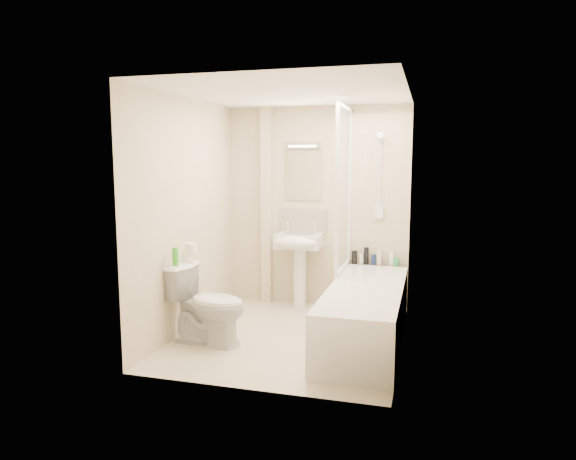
# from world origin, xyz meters

# --- Properties ---
(floor) EXTENTS (2.50, 2.50, 0.00)m
(floor) POSITION_xyz_m (0.00, 0.00, 0.00)
(floor) COLOR beige
(floor) RESTS_ON ground
(wall_back) EXTENTS (2.20, 0.02, 2.40)m
(wall_back) POSITION_xyz_m (0.00, 1.25, 1.20)
(wall_back) COLOR beige
(wall_back) RESTS_ON ground
(wall_left) EXTENTS (0.02, 2.50, 2.40)m
(wall_left) POSITION_xyz_m (-1.10, 0.00, 1.20)
(wall_left) COLOR beige
(wall_left) RESTS_ON ground
(wall_right) EXTENTS (0.02, 2.50, 2.40)m
(wall_right) POSITION_xyz_m (1.10, 0.00, 1.20)
(wall_right) COLOR beige
(wall_right) RESTS_ON ground
(ceiling) EXTENTS (2.20, 2.50, 0.02)m
(ceiling) POSITION_xyz_m (0.00, 0.00, 2.40)
(ceiling) COLOR white
(ceiling) RESTS_ON wall_back
(tile_back) EXTENTS (0.70, 0.01, 1.75)m
(tile_back) POSITION_xyz_m (0.75, 1.24, 1.42)
(tile_back) COLOR beige
(tile_back) RESTS_ON wall_back
(tile_right) EXTENTS (0.01, 2.10, 1.75)m
(tile_right) POSITION_xyz_m (1.09, 0.06, 1.42)
(tile_right) COLOR beige
(tile_right) RESTS_ON wall_right
(pipe_boxing) EXTENTS (0.12, 0.12, 2.40)m
(pipe_boxing) POSITION_xyz_m (-0.62, 1.19, 1.20)
(pipe_boxing) COLOR beige
(pipe_boxing) RESTS_ON ground
(splashback) EXTENTS (0.60, 0.02, 0.30)m
(splashback) POSITION_xyz_m (-0.17, 1.24, 1.03)
(splashback) COLOR beige
(splashback) RESTS_ON wall_back
(mirror) EXTENTS (0.46, 0.01, 0.60)m
(mirror) POSITION_xyz_m (-0.17, 1.24, 1.58)
(mirror) COLOR white
(mirror) RESTS_ON wall_back
(strip_light) EXTENTS (0.42, 0.07, 0.07)m
(strip_light) POSITION_xyz_m (-0.17, 1.22, 1.95)
(strip_light) COLOR silver
(strip_light) RESTS_ON wall_back
(bathtub) EXTENTS (0.70, 2.10, 0.55)m
(bathtub) POSITION_xyz_m (0.75, 0.06, 0.29)
(bathtub) COLOR white
(bathtub) RESTS_ON ground
(shower_screen) EXTENTS (0.04, 0.92, 1.80)m
(shower_screen) POSITION_xyz_m (0.40, 0.80, 1.45)
(shower_screen) COLOR white
(shower_screen) RESTS_ON bathtub
(shower_fixture) EXTENTS (0.10, 0.16, 0.99)m
(shower_fixture) POSITION_xyz_m (0.75, 1.19, 1.55)
(shower_fixture) COLOR white
(shower_fixture) RESTS_ON wall_back
(pedestal_sink) EXTENTS (0.53, 0.49, 1.02)m
(pedestal_sink) POSITION_xyz_m (-0.17, 1.01, 0.72)
(pedestal_sink) COLOR white
(pedestal_sink) RESTS_ON ground
(bottle_black_a) EXTENTS (0.07, 0.07, 0.15)m
(bottle_black_a) POSITION_xyz_m (0.48, 1.16, 0.63)
(bottle_black_a) COLOR black
(bottle_black_a) RESTS_ON bathtub
(bottle_white_a) EXTENTS (0.05, 0.05, 0.13)m
(bottle_white_a) POSITION_xyz_m (0.56, 1.16, 0.61)
(bottle_white_a) COLOR silver
(bottle_white_a) RESTS_ON bathtub
(bottle_black_b) EXTENTS (0.06, 0.06, 0.20)m
(bottle_black_b) POSITION_xyz_m (0.62, 1.16, 0.65)
(bottle_black_b) COLOR black
(bottle_black_b) RESTS_ON bathtub
(bottle_blue) EXTENTS (0.05, 0.05, 0.12)m
(bottle_blue) POSITION_xyz_m (0.70, 1.16, 0.61)
(bottle_blue) COLOR navy
(bottle_blue) RESTS_ON bathtub
(bottle_cream) EXTENTS (0.05, 0.05, 0.18)m
(bottle_cream) POSITION_xyz_m (0.77, 1.16, 0.64)
(bottle_cream) COLOR beige
(bottle_cream) RESTS_ON bathtub
(bottle_white_b) EXTENTS (0.05, 0.05, 0.16)m
(bottle_white_b) POSITION_xyz_m (0.91, 1.16, 0.63)
(bottle_white_b) COLOR white
(bottle_white_b) RESTS_ON bathtub
(bottle_green) EXTENTS (0.05, 0.05, 0.09)m
(bottle_green) POSITION_xyz_m (0.97, 1.16, 0.60)
(bottle_green) COLOR green
(bottle_green) RESTS_ON bathtub
(toilet) EXTENTS (0.62, 0.86, 0.77)m
(toilet) POSITION_xyz_m (-0.72, -0.38, 0.39)
(toilet) COLOR white
(toilet) RESTS_ON ground
(toilet_roll_lower) EXTENTS (0.12, 0.12, 0.09)m
(toilet_roll_lower) POSITION_xyz_m (-0.97, -0.29, 0.82)
(toilet_roll_lower) COLOR white
(toilet_roll_lower) RESTS_ON toilet
(toilet_roll_upper) EXTENTS (0.12, 0.12, 0.09)m
(toilet_roll_upper) POSITION_xyz_m (-0.93, -0.28, 0.91)
(toilet_roll_upper) COLOR white
(toilet_roll_upper) RESTS_ON toilet_roll_lower
(green_bottle) EXTENTS (0.06, 0.06, 0.17)m
(green_bottle) POSITION_xyz_m (-0.99, -0.48, 0.86)
(green_bottle) COLOR green
(green_bottle) RESTS_ON toilet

